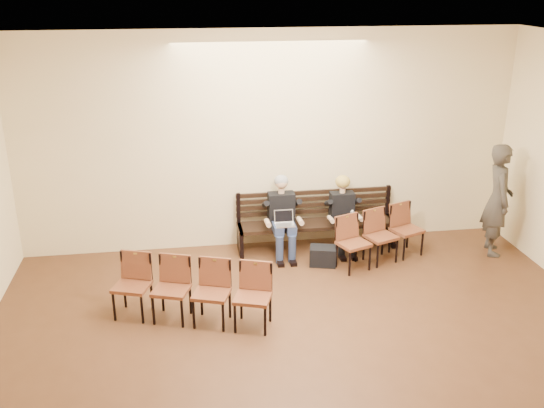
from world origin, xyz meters
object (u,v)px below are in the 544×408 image
Objects in this scene: bench at (316,235)px; seated_woman at (343,218)px; water_bottle at (352,223)px; chair_row_front at (381,237)px; bag at (323,256)px; seated_man at (282,217)px; chair_row_back at (191,292)px; laptop at (285,227)px; passerby at (499,192)px.

bench is 2.36× the size of seated_woman.
seated_woman reaches higher than water_bottle.
chair_row_front reaches higher than water_bottle.
bag is (-0.04, -0.64, -0.08)m from bench.
bag is (-0.44, -0.52, -0.40)m from seated_woman.
seated_man reaches higher than chair_row_back.
chair_row_back is (-1.51, -1.63, -0.14)m from laptop.
bag is at bearing 105.61° from passerby.
chair_row_back is (-2.58, -1.61, -0.13)m from water_bottle.
seated_man is 0.60× the size of passerby.
seated_man is at bearing -168.58° from bench.
water_bottle is 0.10× the size of passerby.
passerby is (2.31, -0.23, 0.49)m from water_bottle.
seated_man is 3.44m from passerby.
bench is 1.25× the size of passerby.
seated_man reaches higher than laptop.
laptop reaches higher than bench.
chair_row_front is (0.92, -0.01, 0.27)m from bag.
seated_man reaches higher than seated_woman.
laptop is 0.75× the size of bag.
passerby reaches higher than chair_row_back.
seated_woman is at bearing 49.46° from bag.
passerby is (2.78, -0.60, 0.82)m from bench.
water_bottle is 0.14× the size of chair_row_front.
water_bottle is at bearing 123.98° from chair_row_front.
seated_woman is 1.02m from laptop.
water_bottle is at bearing -13.21° from seated_man.
chair_row_back reaches higher than water_bottle.
laptop is at bearing 147.64° from chair_row_front.
bench is 0.69m from water_bottle.
bag is 0.20× the size of chair_row_back.
bench is 6.44× the size of bag.
laptop is 0.15× the size of chair_row_back.
seated_woman reaches higher than chair_row_front.
seated_woman is 0.54× the size of chair_row_back.
water_bottle is (0.07, -0.25, 0.00)m from seated_woman.
chair_row_front is at bearing -19.81° from seated_man.
chair_row_back is (-2.50, -1.86, -0.13)m from seated_woman.
bench is 1.74× the size of chair_row_front.
passerby reaches higher than seated_man.
bag is (0.55, -0.28, -0.41)m from laptop.
chair_row_front is at bearing -36.55° from bench.
seated_woman is 0.26m from water_bottle.
bag is 0.95m from chair_row_front.
laptop is 1.42× the size of water_bottle.
seated_woman is at bearing 110.59° from chair_row_front.
seated_woman reaches higher than bag.
seated_man is at bearing 70.37° from chair_row_back.
laptop is at bearing 100.70° from passerby.
chair_row_back is at bearing -146.89° from bag.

